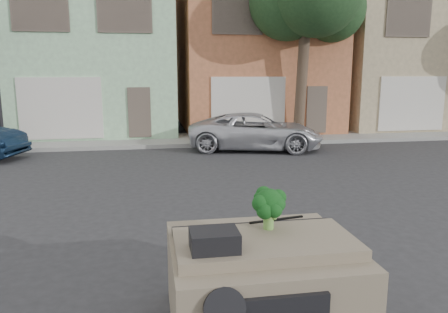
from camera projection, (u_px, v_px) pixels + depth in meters
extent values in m
plane|color=#303033|center=(219.00, 232.00, 7.90)|extent=(120.00, 120.00, 0.00)
cube|color=gray|center=(178.00, 140.00, 18.04)|extent=(40.00, 3.00, 0.15)
cube|color=#A3D3A4|center=(97.00, 52.00, 20.61)|extent=(7.20, 8.20, 7.55)
cube|color=#B46843|center=(251.00, 53.00, 21.87)|extent=(7.20, 8.20, 7.55)
cube|color=tan|center=(389.00, 54.00, 23.12)|extent=(7.20, 8.20, 7.55)
imported|color=silver|center=(256.00, 150.00, 16.29)|extent=(5.30, 3.36, 1.36)
cube|color=#203E1F|center=(303.00, 36.00, 17.40)|extent=(4.40, 4.00, 8.50)
cube|color=#786B56|center=(261.00, 281.00, 4.89)|extent=(2.00, 1.80, 1.12)
cube|color=black|center=(214.00, 240.00, 4.33)|extent=(0.48, 0.38, 0.20)
cube|color=black|center=(277.00, 220.00, 5.19)|extent=(0.69, 0.15, 0.02)
cube|color=#0E3711|center=(269.00, 209.00, 4.88)|extent=(0.42, 0.42, 0.48)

